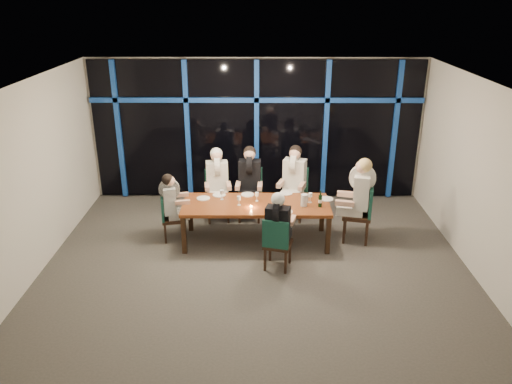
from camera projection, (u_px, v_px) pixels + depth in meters
room at (256, 148)px, 7.60m from camera, size 7.04×7.00×3.02m
window_wall at (257, 128)px, 10.49m from camera, size 6.86×0.43×2.94m
dining_table at (256, 207)px, 8.85m from camera, size 2.60×1.00×0.75m
chair_far_left at (217, 192)px, 9.84m from camera, size 0.52×0.52×1.00m
chair_far_mid at (250, 191)px, 9.86m from camera, size 0.50×0.50×1.02m
chair_far_right at (295, 190)px, 9.89m from camera, size 0.60×0.60×1.02m
chair_end_left at (169, 215)px, 9.01m from camera, size 0.47×0.47×0.86m
chair_end_right at (363, 210)px, 8.92m from camera, size 0.59×0.59×1.07m
chair_near_mid at (277, 241)px, 8.00m from camera, size 0.52×0.52×0.92m
diner_far_left at (217, 174)px, 9.61m from camera, size 0.53×0.65×0.98m
diner_far_mid at (250, 173)px, 9.62m from camera, size 0.52×0.65×0.99m
diner_far_right at (294, 172)px, 9.66m from camera, size 0.61×0.70×1.00m
diner_end_left at (172, 197)px, 8.89m from camera, size 0.57×0.47×0.84m
diner_end_right at (359, 188)px, 8.78m from camera, size 0.72×0.60×1.04m
diner_near_mid at (278, 219)px, 7.93m from camera, size 0.53×0.62×0.89m
plate_far_left at (219, 195)px, 9.16m from camera, size 0.24×0.24×0.01m
plate_far_mid at (248, 195)px, 9.18m from camera, size 0.24×0.24×0.01m
plate_far_right at (286, 193)px, 9.25m from camera, size 0.24×0.24×0.01m
plate_end_left at (203, 198)px, 9.02m from camera, size 0.24×0.24×0.01m
plate_end_right at (326, 199)px, 9.00m from camera, size 0.24×0.24×0.01m
plate_near_mid at (286, 212)px, 8.48m from camera, size 0.24×0.24×0.01m
wine_bottle at (320, 201)px, 8.65m from camera, size 0.07×0.07×0.29m
water_pitcher at (304, 200)px, 8.68m from camera, size 0.13×0.12×0.22m
tea_light at (251, 207)px, 8.65m from camera, size 0.05×0.05×0.03m
wine_glass_a at (239, 199)px, 8.71m from camera, size 0.07×0.07×0.17m
wine_glass_b at (257, 195)px, 8.88m from camera, size 0.06×0.06×0.17m
wine_glass_c at (279, 196)px, 8.81m from camera, size 0.07×0.07×0.18m
wine_glass_d at (222, 193)px, 8.94m from camera, size 0.07×0.07×0.18m
wine_glass_e at (310, 196)px, 8.81m from camera, size 0.07×0.07×0.18m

